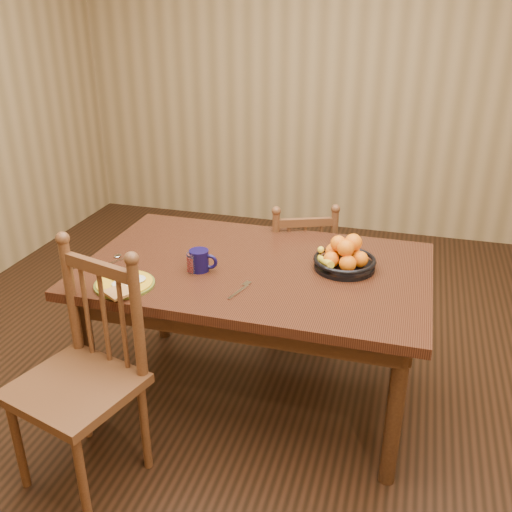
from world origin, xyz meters
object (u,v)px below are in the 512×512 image
(chair_far, at_px, (299,274))
(breakfast_plate, at_px, (124,284))
(dining_table, at_px, (256,282))
(coffee_mug, at_px, (200,260))
(chair_near, at_px, (82,378))
(fruit_bowl, at_px, (344,257))

(chair_far, distance_m, breakfast_plate, 1.19)
(dining_table, xyz_separation_m, chair_far, (0.08, 0.63, -0.24))
(dining_table, height_order, coffee_mug, coffee_mug)
(chair_near, bearing_deg, breakfast_plate, 98.14)
(chair_far, bearing_deg, breakfast_plate, 37.61)
(breakfast_plate, bearing_deg, dining_table, 35.78)
(chair_near, bearing_deg, coffee_mug, 77.31)
(fruit_bowl, bearing_deg, coffee_mug, -162.32)
(dining_table, height_order, chair_near, chair_near)
(chair_near, relative_size, coffee_mug, 7.55)
(chair_near, distance_m, breakfast_plate, 0.43)
(chair_near, relative_size, fruit_bowl, 3.48)
(dining_table, xyz_separation_m, breakfast_plate, (-0.50, -0.36, 0.10))
(chair_near, height_order, breakfast_plate, chair_near)
(chair_far, xyz_separation_m, breakfast_plate, (-0.58, -0.98, 0.34))
(chair_near, xyz_separation_m, fruit_bowl, (0.94, 0.77, 0.32))
(chair_far, xyz_separation_m, chair_near, (-0.62, -1.31, 0.07))
(dining_table, relative_size, chair_far, 1.85)
(chair_far, height_order, coffee_mug, chair_far)
(coffee_mug, bearing_deg, chair_far, 66.93)
(chair_far, bearing_deg, dining_table, 60.45)
(dining_table, bearing_deg, fruit_bowl, 11.79)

